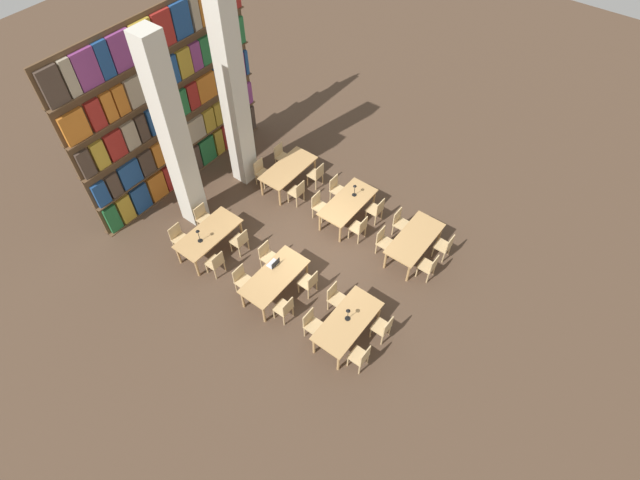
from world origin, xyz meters
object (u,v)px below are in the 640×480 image
Objects in this scene: desk_lamp_1 at (355,188)px; chair_22 at (317,174)px; chair_20 at (297,192)px; chair_12 at (359,228)px; chair_3 at (336,297)px; chair_4 at (429,266)px; desk_lamp_0 at (348,313)px; chair_21 at (262,172)px; pillar_left at (175,139)px; chair_7 at (400,222)px; chair_8 at (285,308)px; chair_19 at (204,217)px; chair_5 at (384,241)px; chair_14 at (376,210)px; chair_2 at (383,327)px; chair_23 at (281,156)px; pillar_center at (234,99)px; laptop at (274,264)px; chair_18 at (240,241)px; chair_10 at (309,282)px; reading_table_4 at (209,235)px; chair_15 at (337,189)px; reading_table_2 at (275,278)px; chair_11 at (268,256)px; reading_table_5 at (288,169)px; desk_lamp_2 at (198,233)px; chair_13 at (319,205)px; reading_table_3 at (348,203)px; chair_16 at (216,263)px; chair_6 at (445,246)px; chair_17 at (179,237)px; chair_0 at (361,357)px.

chair_22 is (0.24, 1.61, -0.54)m from desk_lamp_1.
chair_12 is at bearing -91.20° from chair_20.
chair_3 and chair_4 have the same top height.
chair_21 is at bearing 62.10° from desk_lamp_0.
pillar_left reaches higher than chair_4.
pillar_left reaches higher than chair_7.
chair_19 is (0.94, 3.90, 0.00)m from chair_8.
chair_5 is at bearing 117.72° from chair_19.
chair_14 is at bearing 0.00° from chair_12.
desk_lamp_0 is (-0.46, 0.77, 0.54)m from chair_2.
pillar_center is at bearing -31.13° from chair_23.
desk_lamp_0 is at bearing -126.06° from chair_20.
chair_23 is (3.67, 2.86, -0.29)m from laptop.
chair_18 is (0.19, 1.45, -0.29)m from laptop.
chair_10 and chair_23 have the same top height.
reading_table_4 is 4.02m from chair_23.
chair_23 is at bearing -93.10° from chair_15.
desk_lamp_0 reaches higher than reading_table_2.
laptop is 0.74× the size of desk_lamp_1.
chair_2 and chair_19 have the same top height.
chair_11 reaches higher than reading_table_5.
desk_lamp_0 reaches higher than chair_10.
chair_15 is 4.51m from desk_lamp_2.
chair_19 is (-2.46, 3.87, 0.00)m from chair_12.
chair_5 and chair_13 have the same top height.
chair_2 is 2.79m from chair_5.
chair_3 is 0.45× the size of reading_table_5.
chair_10 and chair_22 have the same top height.
chair_19 reaches higher than reading_table_3.
reading_table_3 is 4.22m from chair_16.
chair_2 is 0.45× the size of reading_table_2.
pillar_center is at bearing -113.14° from chair_3.
chair_20 is 1.00× the size of chair_23.
desk_lamp_1 is at bearing 92.26° from chair_6.
chair_13 is (0.00, 1.47, 0.00)m from chair_12.
chair_15 is 1.67m from reading_table_5.
chair_10 is at bearing 48.51° from chair_23.
pillar_left and pillar_center have the same top height.
chair_22 reaches higher than reading_table_4.
pillar_left is 6.05m from chair_14.
chair_17 is at bearing -74.98° from laptop.
chair_6 is 1.00× the size of chair_21.
chair_23 is (3.41, 2.38, 0.00)m from chair_11.
chair_15 is at bearing -144.22° from chair_3.
chair_8 is 2.44m from chair_16.
chair_16 is at bearing -15.28° from chair_13.
chair_4 is at bearing 90.00° from chair_5.
chair_18 is (0.87, 4.73, 0.00)m from chair_0.
chair_18 is (0.46, 1.70, -0.18)m from reading_table_2.
chair_2 and chair_23 have the same top height.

